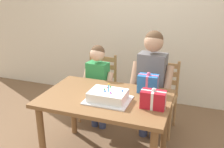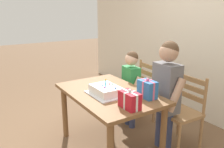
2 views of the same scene
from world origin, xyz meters
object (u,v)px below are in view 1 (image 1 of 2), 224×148
at_px(dining_table, 106,106).
at_px(gift_box_red_large, 153,99).
at_px(chair_right, 159,96).
at_px(birthday_cake, 108,96).
at_px(gift_box_beside_cake, 148,84).
at_px(chair_left, 99,88).
at_px(child_older, 152,76).
at_px(child_younger, 98,79).

distance_m(dining_table, gift_box_red_large, 0.54).
relative_size(dining_table, chair_right, 1.43).
xyz_separation_m(birthday_cake, gift_box_red_large, (0.45, 0.00, 0.04)).
xyz_separation_m(dining_table, chair_right, (0.43, 0.82, -0.18)).
relative_size(dining_table, gift_box_beside_cake, 5.74).
bearing_deg(gift_box_red_large, chair_left, 136.03).
distance_m(dining_table, chair_left, 0.94).
distance_m(chair_right, child_older, 0.44).
bearing_deg(child_younger, birthday_cake, -59.50).
xyz_separation_m(birthday_cake, chair_right, (0.37, 0.89, -0.34)).
distance_m(gift_box_red_large, chair_left, 1.34).
relative_size(birthday_cake, child_younger, 0.39).
bearing_deg(chair_right, child_younger, -162.46).
bearing_deg(child_younger, chair_right, 17.54).
bearing_deg(gift_box_beside_cake, birthday_cake, -133.87).
height_order(gift_box_red_large, chair_left, gift_box_red_large).
xyz_separation_m(birthday_cake, chair_left, (-0.48, 0.89, -0.34)).
distance_m(birthday_cake, child_younger, 0.77).
distance_m(birthday_cake, child_older, 0.72).
height_order(dining_table, child_older, child_older).
distance_m(birthday_cake, chair_right, 1.03).
xyz_separation_m(dining_table, child_younger, (-0.33, 0.58, 0.05)).
distance_m(chair_right, child_younger, 0.83).
relative_size(chair_left, child_older, 0.68).
relative_size(birthday_cake, chair_left, 0.48).
relative_size(gift_box_beside_cake, child_younger, 0.20).
xyz_separation_m(gift_box_beside_cake, chair_right, (0.05, 0.56, -0.38)).
height_order(gift_box_red_large, child_older, child_older).
xyz_separation_m(gift_box_red_large, gift_box_beside_cake, (-0.12, 0.33, 0.01)).
height_order(gift_box_beside_cake, child_older, child_older).
relative_size(chair_right, child_older, 0.68).
relative_size(gift_box_red_large, chair_left, 0.25).
bearing_deg(chair_right, chair_left, -180.00).
distance_m(gift_box_red_large, child_older, 0.67).
bearing_deg(chair_left, gift_box_beside_cake, -34.81).
height_order(birthday_cake, child_younger, child_younger).
distance_m(birthday_cake, gift_box_beside_cake, 0.47).
bearing_deg(chair_left, child_younger, -68.94).
height_order(gift_box_beside_cake, chair_right, gift_box_beside_cake).
height_order(dining_table, gift_box_red_large, gift_box_red_large).
distance_m(gift_box_red_large, gift_box_beside_cake, 0.35).
bearing_deg(chair_left, dining_table, -62.65).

